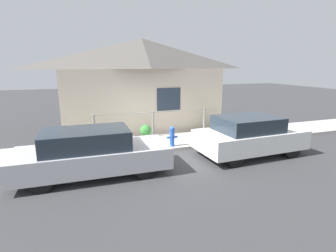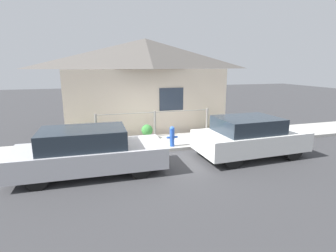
{
  "view_description": "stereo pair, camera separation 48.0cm",
  "coord_description": "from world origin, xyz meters",
  "px_view_note": "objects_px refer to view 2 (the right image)",
  "views": [
    {
      "loc": [
        -3.0,
        -8.52,
        3.06
      ],
      "look_at": [
        0.12,
        0.3,
        0.9
      ],
      "focal_mm": 28.0,
      "sensor_mm": 36.0,
      "label": 1
    },
    {
      "loc": [
        -2.54,
        -8.66,
        3.06
      ],
      "look_at": [
        0.12,
        0.3,
        0.9
      ],
      "focal_mm": 28.0,
      "sensor_mm": 36.0,
      "label": 2
    }
  ],
  "objects_px": {
    "car_left": "(89,152)",
    "potted_plant_corner": "(219,126)",
    "car_right": "(249,137)",
    "potted_plant_near_hydrant": "(147,131)",
    "fire_hydrant": "(172,136)",
    "potted_plant_by_fence": "(94,134)"
  },
  "relations": [
    {
      "from": "car_right",
      "to": "potted_plant_corner",
      "type": "height_order",
      "value": "car_right"
    },
    {
      "from": "car_right",
      "to": "fire_hydrant",
      "type": "distance_m",
      "value": 2.74
    },
    {
      "from": "potted_plant_by_fence",
      "to": "potted_plant_corner",
      "type": "distance_m",
      "value": 5.43
    },
    {
      "from": "car_left",
      "to": "car_right",
      "type": "bearing_deg",
      "value": 0.83
    },
    {
      "from": "fire_hydrant",
      "to": "potted_plant_by_fence",
      "type": "height_order",
      "value": "fire_hydrant"
    },
    {
      "from": "car_right",
      "to": "potted_plant_corner",
      "type": "relative_size",
      "value": 7.03
    },
    {
      "from": "potted_plant_near_hydrant",
      "to": "fire_hydrant",
      "type": "bearing_deg",
      "value": -62.48
    },
    {
      "from": "car_left",
      "to": "potted_plant_corner",
      "type": "distance_m",
      "value": 6.31
    },
    {
      "from": "fire_hydrant",
      "to": "potted_plant_near_hydrant",
      "type": "distance_m",
      "value": 1.46
    },
    {
      "from": "car_right",
      "to": "potted_plant_corner",
      "type": "distance_m",
      "value": 2.9
    },
    {
      "from": "potted_plant_corner",
      "to": "car_right",
      "type": "bearing_deg",
      "value": -96.99
    },
    {
      "from": "car_left",
      "to": "potted_plant_near_hydrant",
      "type": "height_order",
      "value": "car_left"
    },
    {
      "from": "fire_hydrant",
      "to": "car_right",
      "type": "bearing_deg",
      "value": -32.41
    },
    {
      "from": "car_left",
      "to": "potted_plant_by_fence",
      "type": "distance_m",
      "value": 2.72
    },
    {
      "from": "car_left",
      "to": "potted_plant_near_hydrant",
      "type": "bearing_deg",
      "value": 51.12
    },
    {
      "from": "car_left",
      "to": "potted_plant_by_fence",
      "type": "relative_size",
      "value": 6.52
    },
    {
      "from": "car_right",
      "to": "car_left",
      "type": "bearing_deg",
      "value": 177.96
    },
    {
      "from": "car_left",
      "to": "potted_plant_near_hydrant",
      "type": "relative_size",
      "value": 7.21
    },
    {
      "from": "potted_plant_near_hydrant",
      "to": "potted_plant_by_fence",
      "type": "relative_size",
      "value": 0.9
    },
    {
      "from": "car_right",
      "to": "potted_plant_by_fence",
      "type": "xyz_separation_m",
      "value": [
        -5.07,
        2.71,
        -0.21
      ]
    },
    {
      "from": "potted_plant_near_hydrant",
      "to": "potted_plant_corner",
      "type": "height_order",
      "value": "potted_plant_near_hydrant"
    },
    {
      "from": "car_right",
      "to": "potted_plant_by_fence",
      "type": "bearing_deg",
      "value": 149.84
    }
  ]
}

